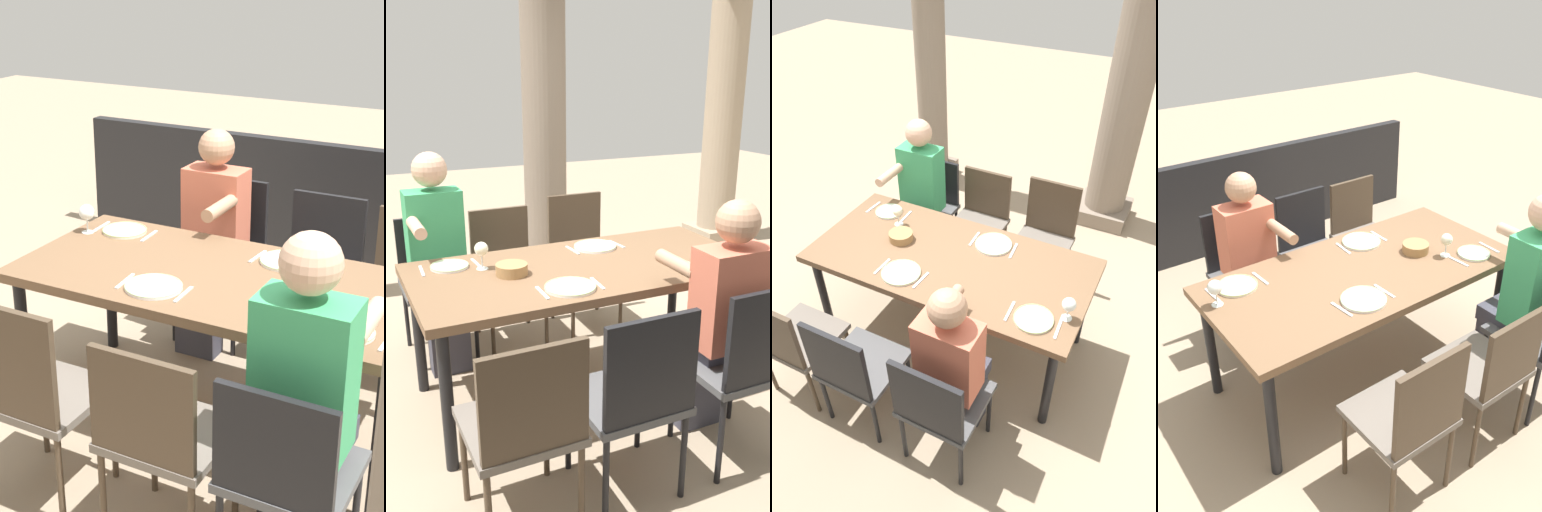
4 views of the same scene
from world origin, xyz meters
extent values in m
plane|color=gray|center=(0.00, 0.00, 0.00)|extent=(16.00, 16.00, 0.00)
cube|color=brown|center=(0.00, 0.00, 0.75)|extent=(1.91, 0.92, 0.05)
cylinder|color=black|center=(-0.87, 0.38, 0.36)|extent=(0.06, 0.06, 0.73)
cylinder|color=black|center=(0.87, 0.38, 0.36)|extent=(0.06, 0.06, 0.73)
cylinder|color=black|center=(-0.87, -0.38, 0.36)|extent=(0.06, 0.06, 0.73)
cylinder|color=black|center=(0.87, -0.38, 0.36)|extent=(0.06, 0.06, 0.73)
cube|color=#4F4F50|center=(-0.67, 0.80, 0.48)|extent=(0.44, 0.44, 0.04)
cube|color=black|center=(-0.67, 1.00, 0.69)|extent=(0.42, 0.03, 0.42)
cylinder|color=black|center=(-0.86, 0.61, 0.23)|extent=(0.03, 0.03, 0.46)
cylinder|color=black|center=(-0.48, 0.61, 0.23)|extent=(0.03, 0.03, 0.46)
cylinder|color=black|center=(-0.86, 0.99, 0.23)|extent=(0.03, 0.03, 0.46)
cylinder|color=black|center=(-0.48, 0.99, 0.23)|extent=(0.03, 0.03, 0.46)
cube|color=#6A6158|center=(-0.67, -0.80, 0.45)|extent=(0.44, 0.44, 0.04)
cube|color=#473828|center=(-0.67, -1.00, 0.67)|extent=(0.42, 0.03, 0.44)
cylinder|color=#473828|center=(-0.48, -0.61, 0.22)|extent=(0.03, 0.03, 0.43)
cylinder|color=#473828|center=(-0.86, -0.61, 0.22)|extent=(0.03, 0.03, 0.43)
cylinder|color=#473828|center=(-0.48, -0.99, 0.22)|extent=(0.03, 0.03, 0.43)
cube|color=#6A6158|center=(-0.18, 0.80, 0.47)|extent=(0.44, 0.44, 0.04)
cube|color=#473828|center=(-0.18, 1.00, 0.69)|extent=(0.42, 0.03, 0.43)
cylinder|color=#473828|center=(-0.37, 0.61, 0.23)|extent=(0.03, 0.03, 0.45)
cylinder|color=#473828|center=(0.01, 0.61, 0.23)|extent=(0.03, 0.03, 0.45)
cylinder|color=#473828|center=(-0.37, 0.99, 0.23)|extent=(0.03, 0.03, 0.45)
cylinder|color=#473828|center=(0.01, 0.99, 0.23)|extent=(0.03, 0.03, 0.45)
cube|color=#4F4F50|center=(-0.18, -0.80, 0.45)|extent=(0.44, 0.44, 0.04)
cube|color=black|center=(-0.18, -1.00, 0.68)|extent=(0.42, 0.03, 0.46)
cylinder|color=black|center=(0.01, -0.61, 0.21)|extent=(0.03, 0.03, 0.43)
cylinder|color=black|center=(-0.37, -0.61, 0.21)|extent=(0.03, 0.03, 0.43)
cylinder|color=black|center=(0.01, -0.99, 0.21)|extent=(0.03, 0.03, 0.43)
cylinder|color=black|center=(-0.37, -0.99, 0.21)|extent=(0.03, 0.03, 0.43)
cube|color=#6A6158|center=(0.40, 0.80, 0.47)|extent=(0.44, 0.44, 0.04)
cube|color=#473828|center=(0.40, 1.00, 0.71)|extent=(0.42, 0.03, 0.48)
cylinder|color=#473828|center=(0.21, 0.61, 0.23)|extent=(0.03, 0.03, 0.45)
cylinder|color=#473828|center=(0.59, 0.61, 0.23)|extent=(0.03, 0.03, 0.45)
cylinder|color=#473828|center=(0.21, 0.99, 0.23)|extent=(0.03, 0.03, 0.45)
cylinder|color=#473828|center=(0.59, 0.99, 0.23)|extent=(0.03, 0.03, 0.45)
cube|color=#4F4F50|center=(0.40, -0.80, 0.47)|extent=(0.44, 0.44, 0.04)
cube|color=black|center=(0.40, -1.00, 0.70)|extent=(0.42, 0.03, 0.46)
cylinder|color=black|center=(0.59, -0.61, 0.23)|extent=(0.03, 0.03, 0.45)
cylinder|color=black|center=(0.21, -0.61, 0.23)|extent=(0.03, 0.03, 0.45)
cylinder|color=black|center=(0.21, -0.99, 0.23)|extent=(0.03, 0.03, 0.45)
cube|color=#3F3F4C|center=(0.40, -0.56, 0.23)|extent=(0.24, 0.14, 0.46)
cube|color=#3F3F4C|center=(0.40, -0.65, 0.51)|extent=(0.28, 0.32, 0.10)
cube|color=#CC664C|center=(0.40, -0.76, 0.80)|extent=(0.34, 0.20, 0.48)
sphere|color=tan|center=(0.40, -0.76, 1.16)|extent=(0.20, 0.20, 0.20)
cylinder|color=tan|center=(0.26, -0.52, 0.91)|extent=(0.07, 0.30, 0.07)
cube|color=#3F3F4C|center=(-0.67, 0.54, 0.23)|extent=(0.24, 0.14, 0.46)
cube|color=#3F3F4C|center=(-0.67, 0.63, 0.51)|extent=(0.28, 0.32, 0.10)
cube|color=#389E60|center=(-0.67, 0.74, 0.84)|extent=(0.34, 0.20, 0.56)
sphere|color=tan|center=(-0.67, 0.74, 1.24)|extent=(0.21, 0.21, 0.21)
cylinder|color=tan|center=(-0.81, 0.50, 0.96)|extent=(0.07, 0.30, 0.07)
cube|color=gray|center=(0.63, 2.17, 0.08)|extent=(0.51, 0.51, 0.16)
cylinder|color=gray|center=(0.63, 2.17, 1.55)|extent=(0.40, 0.40, 2.77)
cube|color=tan|center=(2.66, 2.17, 0.08)|extent=(0.51, 0.51, 0.16)
cylinder|color=tan|center=(2.66, 2.17, 1.41)|extent=(0.39, 0.39, 2.50)
cylinder|color=white|center=(-0.69, 0.28, 0.78)|extent=(0.21, 0.21, 0.01)
torus|color=#A9CD91|center=(-0.69, 0.28, 0.79)|extent=(0.21, 0.21, 0.01)
cylinder|color=white|center=(-0.53, 0.18, 0.78)|extent=(0.06, 0.06, 0.00)
cylinder|color=white|center=(-0.53, 0.18, 0.82)|extent=(0.01, 0.01, 0.08)
sphere|color=#F2EFCC|center=(-0.53, 0.18, 0.89)|extent=(0.08, 0.08, 0.08)
cube|color=silver|center=(-0.84, 0.28, 0.78)|extent=(0.03, 0.17, 0.01)
cube|color=silver|center=(-0.54, 0.28, 0.78)|extent=(0.02, 0.17, 0.01)
cylinder|color=white|center=(-0.21, -0.28, 0.78)|extent=(0.26, 0.26, 0.01)
torus|color=#A4C786|center=(-0.21, -0.28, 0.79)|extent=(0.26, 0.26, 0.01)
cube|color=silver|center=(-0.36, -0.28, 0.78)|extent=(0.02, 0.17, 0.01)
cube|color=silver|center=(-0.06, -0.28, 0.78)|extent=(0.03, 0.17, 0.01)
cylinder|color=white|center=(0.20, 0.27, 0.78)|extent=(0.26, 0.26, 0.01)
torus|color=#A9CD91|center=(0.20, 0.27, 0.79)|extent=(0.26, 0.26, 0.01)
cube|color=silver|center=(0.05, 0.27, 0.78)|extent=(0.02, 0.17, 0.01)
cube|color=silver|center=(0.35, 0.27, 0.78)|extent=(0.03, 0.17, 0.01)
cylinder|color=silver|center=(0.70, -0.28, 0.78)|extent=(0.24, 0.24, 0.01)
torus|color=#A0BE77|center=(0.70, -0.28, 0.79)|extent=(0.24, 0.24, 0.01)
cylinder|color=white|center=(0.87, -0.18, 0.78)|extent=(0.06, 0.06, 0.00)
cylinder|color=white|center=(0.87, -0.18, 0.82)|extent=(0.01, 0.01, 0.07)
sphere|color=white|center=(0.87, -0.18, 0.89)|extent=(0.08, 0.08, 0.08)
cube|color=silver|center=(0.55, -0.28, 0.78)|extent=(0.03, 0.17, 0.01)
cube|color=silver|center=(0.85, -0.28, 0.78)|extent=(0.03, 0.17, 0.01)
cylinder|color=#9E7547|center=(-0.41, 0.03, 0.81)|extent=(0.17, 0.17, 0.06)
camera|label=1|loc=(-1.38, 2.89, 2.18)|focal=53.49mm
camera|label=2|loc=(-1.25, -2.61, 1.80)|focal=38.78mm
camera|label=3|loc=(1.18, -2.11, 2.75)|focal=32.30mm
camera|label=4|loc=(1.69, 2.13, 2.40)|focal=36.54mm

